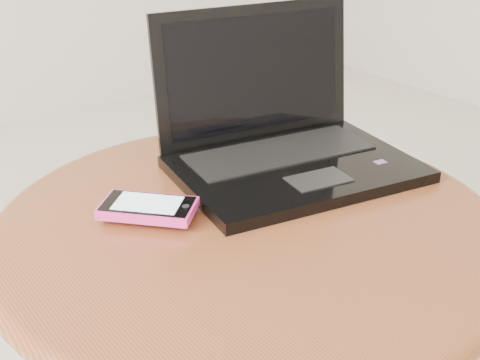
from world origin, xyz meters
TOP-DOWN VIEW (x-y plane):
  - table at (-0.08, -0.06)m, footprint 0.70×0.70m
  - laptop at (0.06, 0.04)m, footprint 0.39×0.33m
  - phone_black at (-0.19, 0.02)m, footprint 0.12×0.12m
  - phone_pink at (-0.19, 0.01)m, footprint 0.13×0.14m

SIDE VIEW (x-z plane):
  - table at x=-0.08m, z-range 0.16..0.71m
  - phone_black at x=-0.19m, z-range 0.55..0.56m
  - phone_pink at x=-0.19m, z-range 0.56..0.58m
  - laptop at x=0.06m, z-range 0.48..0.71m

